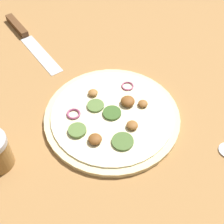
{
  "coord_description": "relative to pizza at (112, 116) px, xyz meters",
  "views": [
    {
      "loc": [
        -0.2,
        -0.39,
        0.54
      ],
      "look_at": [
        0.0,
        0.0,
        0.02
      ],
      "focal_mm": 50.0,
      "sensor_mm": 36.0,
      "label": 1
    }
  ],
  "objects": [
    {
      "name": "ground_plane",
      "position": [
        0.0,
        0.0,
        -0.01
      ],
      "size": [
        3.0,
        3.0,
        0.0
      ],
      "primitive_type": "plane",
      "color": "#9E703F"
    },
    {
      "name": "pizza",
      "position": [
        0.0,
        0.0,
        0.0
      ],
      "size": [
        0.3,
        0.3,
        0.03
      ],
      "color": "beige",
      "rests_on": "ground_plane"
    },
    {
      "name": "knife",
      "position": [
        -0.09,
        0.39,
        -0.0
      ],
      "size": [
        0.07,
        0.3,
        0.02
      ],
      "rotation": [
        0.0,
        0.0,
        4.86
      ],
      "color": "silver",
      "rests_on": "ground_plane"
    }
  ]
}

